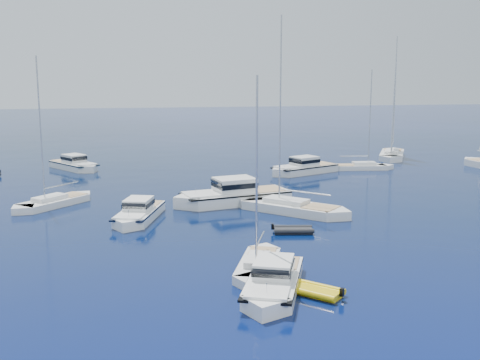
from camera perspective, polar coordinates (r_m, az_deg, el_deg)
name	(u,v)px	position (r m, az deg, el deg)	size (l,w,h in m)	color
ground	(333,303)	(32.89, 9.21, -11.93)	(400.00, 400.00, 0.00)	#09155A
motor_cruiser_near	(273,292)	(34.03, 3.30, -11.03)	(2.86, 9.33, 2.45)	white
motor_cruiser_left	(138,220)	(50.89, -10.05, -3.92)	(2.81, 9.17, 2.41)	white
motor_cruiser_centre	(232,204)	(56.34, -0.79, -2.37)	(3.83, 12.52, 3.29)	white
motor_cruiser_distant	(303,173)	(74.23, 6.27, 0.66)	(3.24, 10.57, 2.78)	silver
motor_cruiser_horizon	(75,169)	(80.03, -16.04, 1.02)	(2.99, 9.77, 2.56)	silver
sailboat_fore	(258,269)	(37.69, 1.81, -8.86)	(2.28, 8.77, 12.89)	silver
sailboat_mid_r	(291,212)	(53.15, 5.06, -3.18)	(3.24, 12.46, 18.32)	silver
sailboat_mid_l	(54,206)	(58.31, -18.01, -2.45)	(2.60, 10.01, 14.71)	white
sailboat_centre	(361,169)	(78.60, 11.93, 1.04)	(2.42, 9.30, 13.67)	silver
sailboat_sails_far	(392,158)	(90.98, 14.83, 2.16)	(3.31, 12.74, 18.73)	white
tender_yellow	(312,294)	(33.94, 7.16, -11.16)	(2.02, 3.70, 0.95)	gold
tender_grey_near	(293,233)	(46.29, 5.31, -5.23)	(1.86, 3.34, 0.95)	black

